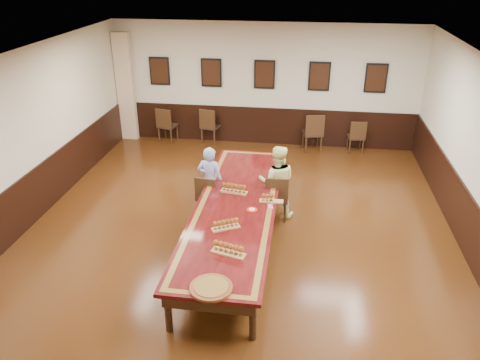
% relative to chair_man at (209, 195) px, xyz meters
% --- Properties ---
extents(floor, '(8.00, 10.00, 0.02)m').
position_rel_chair_man_xyz_m(floor, '(0.67, -0.88, -0.45)').
color(floor, black).
rests_on(floor, ground).
extents(ceiling, '(8.00, 10.00, 0.02)m').
position_rel_chair_man_xyz_m(ceiling, '(0.67, -0.88, 2.77)').
color(ceiling, white).
rests_on(ceiling, floor).
extents(wall_back, '(8.00, 0.02, 3.20)m').
position_rel_chair_man_xyz_m(wall_back, '(0.67, 4.13, 1.16)').
color(wall_back, beige).
rests_on(wall_back, floor).
extents(wall_left, '(0.02, 10.00, 3.20)m').
position_rel_chair_man_xyz_m(wall_left, '(-3.34, -0.88, 1.16)').
color(wall_left, beige).
rests_on(wall_left, floor).
extents(chair_man, '(0.48, 0.51, 0.88)m').
position_rel_chair_man_xyz_m(chair_man, '(0.00, 0.00, 0.00)').
color(chair_man, black).
rests_on(chair_man, floor).
extents(chair_woman, '(0.47, 0.51, 0.94)m').
position_rel_chair_man_xyz_m(chair_woman, '(1.32, 0.09, 0.03)').
color(chair_woman, black).
rests_on(chair_woman, floor).
extents(spare_chair_a, '(0.54, 0.57, 0.97)m').
position_rel_chair_man_xyz_m(spare_chair_a, '(-1.95, 3.86, 0.04)').
color(spare_chair_a, black).
rests_on(spare_chair_a, floor).
extents(spare_chair_b, '(0.56, 0.59, 0.98)m').
position_rel_chair_man_xyz_m(spare_chair_b, '(-0.76, 3.96, 0.05)').
color(spare_chair_b, black).
rests_on(spare_chair_b, floor).
extents(spare_chair_c, '(0.58, 0.61, 1.03)m').
position_rel_chair_man_xyz_m(spare_chair_c, '(2.00, 3.74, 0.07)').
color(spare_chair_c, black).
rests_on(spare_chair_c, floor).
extents(spare_chair_d, '(0.46, 0.49, 0.88)m').
position_rel_chair_man_xyz_m(spare_chair_d, '(3.12, 3.82, -0.00)').
color(spare_chair_d, black).
rests_on(spare_chair_d, floor).
extents(person_man, '(0.56, 0.41, 1.41)m').
position_rel_chair_man_xyz_m(person_man, '(0.01, 0.09, 0.26)').
color(person_man, '#4757B3').
rests_on(person_man, floor).
extents(person_woman, '(0.76, 0.61, 1.47)m').
position_rel_chair_man_xyz_m(person_woman, '(1.31, 0.19, 0.29)').
color(person_woman, '#F5FA9C').
rests_on(person_woman, floor).
extents(pink_phone, '(0.12, 0.17, 0.01)m').
position_rel_chair_man_xyz_m(pink_phone, '(1.27, -0.86, 0.31)').
color(pink_phone, '#DD49A3').
rests_on(pink_phone, conference_table).
extents(curtain, '(0.45, 0.18, 2.90)m').
position_rel_chair_man_xyz_m(curtain, '(-3.08, 3.94, 1.01)').
color(curtain, tan).
rests_on(curtain, floor).
extents(wainscoting, '(8.00, 10.00, 1.00)m').
position_rel_chair_man_xyz_m(wainscoting, '(0.67, -0.88, 0.06)').
color(wainscoting, black).
rests_on(wainscoting, floor).
extents(conference_table, '(1.40, 5.00, 0.76)m').
position_rel_chair_man_xyz_m(conference_table, '(0.67, -0.88, 0.17)').
color(conference_table, black).
rests_on(conference_table, floor).
extents(posters, '(6.14, 0.04, 0.74)m').
position_rel_chair_man_xyz_m(posters, '(0.67, 4.05, 1.46)').
color(posters, black).
rests_on(posters, wall_back).
extents(flight_a, '(0.51, 0.23, 0.18)m').
position_rel_chair_man_xyz_m(flight_a, '(0.57, -0.42, 0.39)').
color(flight_a, '#996D40').
rests_on(flight_a, conference_table).
extents(flight_b, '(0.43, 0.15, 0.16)m').
position_rel_chair_man_xyz_m(flight_b, '(1.24, -0.67, 0.38)').
color(flight_b, '#996D40').
rests_on(flight_b, conference_table).
extents(flight_c, '(0.47, 0.34, 0.17)m').
position_rel_chair_man_xyz_m(flight_c, '(0.63, -1.67, 0.39)').
color(flight_c, '#996D40').
rests_on(flight_c, conference_table).
extents(flight_d, '(0.54, 0.29, 0.19)m').
position_rel_chair_man_xyz_m(flight_d, '(0.79, -2.36, 0.40)').
color(flight_d, '#996D40').
rests_on(flight_d, conference_table).
extents(red_plate_grp, '(0.18, 0.18, 0.02)m').
position_rel_chair_man_xyz_m(red_plate_grp, '(0.97, -1.02, 0.32)').
color(red_plate_grp, red).
rests_on(red_plate_grp, conference_table).
extents(carved_platter, '(0.68, 0.68, 0.05)m').
position_rel_chair_man_xyz_m(carved_platter, '(0.69, -3.16, 0.33)').
color(carved_platter, '#562611').
rests_on(carved_platter, conference_table).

